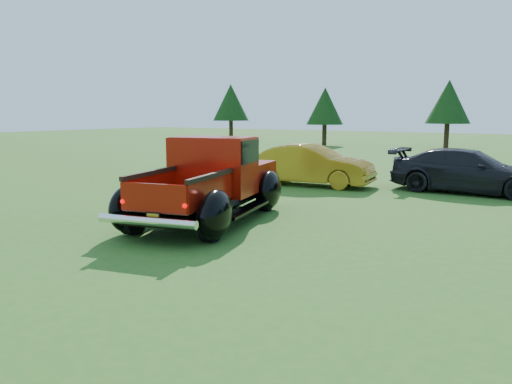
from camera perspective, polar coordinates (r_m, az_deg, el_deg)
ground at (r=9.92m, az=-1.23°, el=-6.07°), size 120.00×120.00×0.00m
tree_far_west at (r=46.78m, az=-2.89°, el=10.17°), size 3.33×3.33×5.20m
tree_west at (r=40.81m, az=7.88°, el=9.69°), size 2.94×2.94×4.60m
tree_mid_left at (r=39.82m, az=21.13°, el=9.59°), size 3.20×3.20×5.00m
pickup_truck at (r=12.34m, az=-4.85°, el=1.41°), size 3.53×5.72×2.01m
show_car_red at (r=21.61m, az=-3.72°, el=4.10°), size 4.48×2.24×1.47m
show_car_yellow at (r=17.99m, az=6.28°, el=3.07°), size 4.60×2.07×1.46m
show_car_grey at (r=17.66m, az=23.09°, el=2.22°), size 4.91×2.05×1.42m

